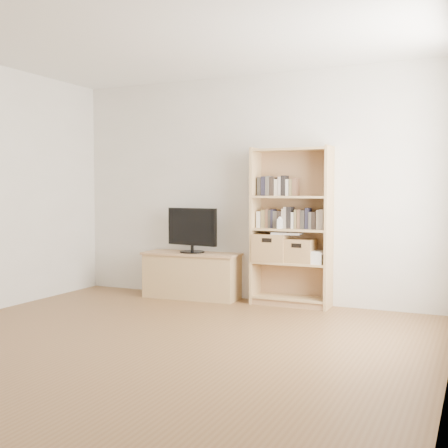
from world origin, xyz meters
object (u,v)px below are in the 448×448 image
Objects in this scene: bookshelf at (291,227)px; laptop at (287,233)px; baby_monitor at (280,224)px; basket_right at (300,251)px; television at (192,230)px; tv_stand at (192,276)px; basket_left at (271,247)px.

bookshelf reaches higher than laptop.
baby_monitor is 0.35× the size of basket_right.
baby_monitor is (1.10, -0.04, 0.10)m from television.
television reaches higher than laptop.
tv_stand is 10.31× the size of baby_monitor.
basket_right is (0.11, -0.01, -0.26)m from bookshelf.
basket_left is 1.18× the size of basket_right.
basket_left is 0.34m from basket_right.
basket_left is at bearing 12.72° from television.
basket_left is (-0.23, -0.00, -0.24)m from bookshelf.
basket_right is at bearing 11.81° from television.
tv_stand is at bearing 173.40° from baby_monitor.
basket_right is (0.20, 0.09, -0.30)m from baby_monitor.
bookshelf is at bearing -1.65° from basket_left.
bookshelf is at bearing 12.27° from television.
basket_left is at bearing 140.94° from baby_monitor.
laptop is at bearing -178.65° from basket_right.
tv_stand is at bearing -176.93° from bookshelf.
basket_right is 0.98× the size of laptop.
bookshelf is (1.20, 0.06, 0.62)m from tv_stand.
television reaches higher than basket_left.
bookshelf is 16.05× the size of baby_monitor.
baby_monitor is at bearing -5.36° from tv_stand.
television is at bearing 173.40° from baby_monitor.
baby_monitor is 0.34× the size of laptop.
basket_left is 1.16× the size of laptop.
television is 2.15× the size of laptop.
laptop is at bearing -171.75° from bookshelf.
baby_monitor reaches higher than tv_stand.
television is (0.00, 0.00, 0.55)m from tv_stand.
baby_monitor reaches higher than basket_right.
television is 1.16m from laptop.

